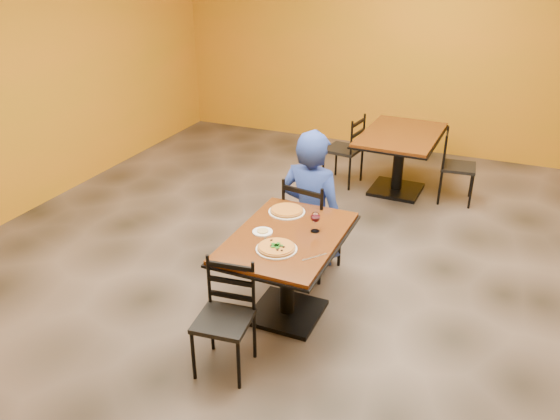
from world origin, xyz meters
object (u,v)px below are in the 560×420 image
at_px(table_main, 287,257).
at_px(chair_second_right, 458,167).
at_px(chair_second_left, 343,150).
at_px(pizza_main, 276,247).
at_px(table_second, 400,148).
at_px(plate_far, 287,212).
at_px(chair_main_far, 312,224).
at_px(diner, 312,197).
at_px(wine_glass, 315,221).
at_px(side_plate, 263,232).
at_px(pizza_far, 287,210).
at_px(chair_main_near, 223,321).
at_px(plate_main, 276,249).

relative_size(table_main, chair_second_right, 1.45).
bearing_deg(chair_second_left, pizza_main, 16.45).
relative_size(table_main, table_second, 0.91).
bearing_deg(plate_far, chair_main_far, 76.41).
bearing_deg(diner, chair_second_right, -113.87).
bearing_deg(wine_glass, side_plate, -154.04).
distance_m(diner, pizza_far, 0.58).
bearing_deg(plate_far, side_plate, -94.99).
bearing_deg(chair_main_near, wine_glass, 62.85).
distance_m(table_second, chair_main_far, 2.15).
distance_m(chair_second_right, pizza_far, 2.77).
bearing_deg(plate_main, chair_main_far, 94.57).
height_order(chair_main_near, chair_second_left, chair_second_left).
distance_m(table_main, pizza_main, 0.32).
bearing_deg(wine_glass, pizza_far, 146.08).
relative_size(chair_main_near, chair_second_left, 0.93).
distance_m(chair_second_right, plate_main, 3.28).
distance_m(chair_main_far, pizza_far, 0.50).
height_order(pizza_far, wine_glass, wine_glass).
height_order(chair_second_left, side_plate, chair_second_left).
relative_size(plate_main, plate_far, 1.00).
bearing_deg(side_plate, plate_far, 85.01).
bearing_deg(table_second, wine_glass, -91.83).
height_order(table_main, plate_main, plate_main).
distance_m(table_second, side_plate, 2.96).
bearing_deg(chair_main_far, pizza_far, 86.07).
distance_m(table_main, chair_second_left, 2.92).
height_order(diner, pizza_far, diner).
relative_size(chair_main_far, pizza_far, 3.37).
height_order(chair_main_far, wine_glass, chair_main_far).
bearing_deg(chair_main_far, pizza_main, 104.24).
xyz_separation_m(table_second, chair_second_right, (0.70, 0.00, -0.14)).
height_order(chair_second_left, wine_glass, wine_glass).
bearing_deg(side_plate, diner, 87.06).
relative_size(table_second, chair_second_left, 1.52).
bearing_deg(pizza_far, chair_main_far, 76.41).
xyz_separation_m(chair_main_near, diner, (0.02, 1.71, 0.24)).
bearing_deg(pizza_far, table_second, 80.43).
bearing_deg(pizza_far, table_main, -66.70).
xyz_separation_m(table_second, plate_far, (-0.42, -2.51, 0.19)).
bearing_deg(pizza_far, plate_far, -45.00).
distance_m(pizza_main, plate_far, 0.64).
distance_m(diner, plate_main, 1.19).
bearing_deg(table_main, pizza_far, 113.30).
relative_size(chair_main_near, side_plate, 5.16).
relative_size(chair_second_right, plate_main, 2.74).
xyz_separation_m(plate_main, plate_far, (-0.17, 0.61, 0.00)).
bearing_deg(plate_main, chair_second_right, 73.07).
xyz_separation_m(pizza_main, pizza_far, (-0.17, 0.61, 0.00)).
xyz_separation_m(table_main, plate_far, (-0.16, 0.37, 0.20)).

